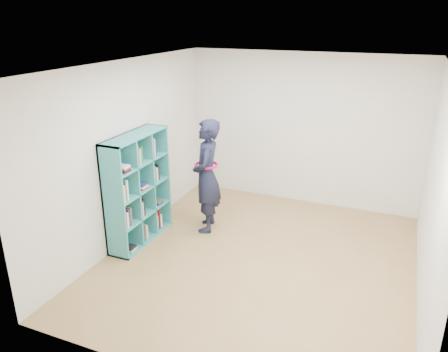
% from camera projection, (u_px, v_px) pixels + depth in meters
% --- Properties ---
extents(floor, '(4.50, 4.50, 0.00)m').
position_uv_depth(floor, '(259.00, 260.00, 5.97)').
color(floor, olive).
rests_on(floor, ground).
extents(ceiling, '(4.50, 4.50, 0.00)m').
position_uv_depth(ceiling, '(265.00, 66.00, 5.06)').
color(ceiling, white).
rests_on(ceiling, wall_back).
extents(wall_left, '(0.02, 4.50, 2.60)m').
position_uv_depth(wall_left, '(128.00, 153.00, 6.23)').
color(wall_left, beige).
rests_on(wall_left, floor).
extents(wall_right, '(0.02, 4.50, 2.60)m').
position_uv_depth(wall_right, '(435.00, 195.00, 4.79)').
color(wall_right, beige).
rests_on(wall_right, floor).
extents(wall_back, '(4.00, 0.02, 2.60)m').
position_uv_depth(wall_back, '(303.00, 130.00, 7.46)').
color(wall_back, beige).
rests_on(wall_back, floor).
extents(wall_front, '(4.00, 0.02, 2.60)m').
position_uv_depth(wall_front, '(176.00, 257.00, 3.57)').
color(wall_front, beige).
rests_on(wall_front, floor).
extents(bookshelf, '(0.35, 1.21, 1.62)m').
position_uv_depth(bookshelf, '(137.00, 190.00, 6.28)').
color(bookshelf, teal).
rests_on(bookshelf, floor).
extents(person, '(0.60, 0.74, 1.75)m').
position_uv_depth(person, '(207.00, 176.00, 6.56)').
color(person, black).
rests_on(person, floor).
extents(smartphone, '(0.05, 0.07, 0.12)m').
position_uv_depth(smartphone, '(199.00, 167.00, 6.61)').
color(smartphone, silver).
rests_on(smartphone, person).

